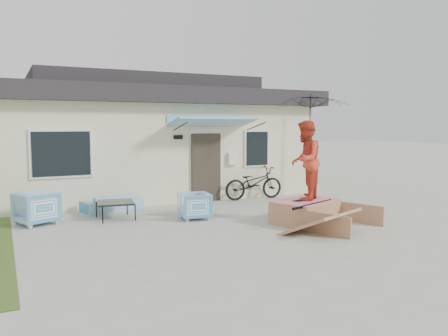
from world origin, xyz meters
name	(u,v)px	position (x,y,z in m)	size (l,w,h in m)	color
ground	(249,237)	(0.00, 0.00, 0.00)	(90.00, 90.00, 0.00)	#A7A99B
house	(142,136)	(0.00, 7.99, 1.94)	(10.80, 8.49, 4.10)	beige
loveseat	(112,200)	(-1.96, 4.15, 0.32)	(1.64, 0.48, 0.64)	teal
armchair_left	(37,206)	(-3.93, 3.30, 0.44)	(0.85, 0.79, 0.87)	teal
armchair_right	(194,205)	(-0.34, 2.20, 0.37)	(0.72, 0.67, 0.74)	teal
coffee_table	(115,210)	(-2.11, 3.10, 0.22)	(0.89, 0.89, 0.44)	black
bicycle	(254,180)	(2.53, 4.17, 0.63)	(0.69, 1.98, 1.26)	black
patio_umbrella	(311,144)	(4.50, 3.83, 1.75)	(2.83, 2.72, 2.20)	black
skate_ramp	(306,211)	(1.96, 0.65, 0.27)	(1.60, 2.14, 0.53)	#9F6D4D
skateboard	(304,199)	(1.94, 0.70, 0.56)	(0.75, 0.19, 0.05)	black
skater	(305,159)	(1.94, 0.70, 1.54)	(0.94, 0.72, 1.92)	red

